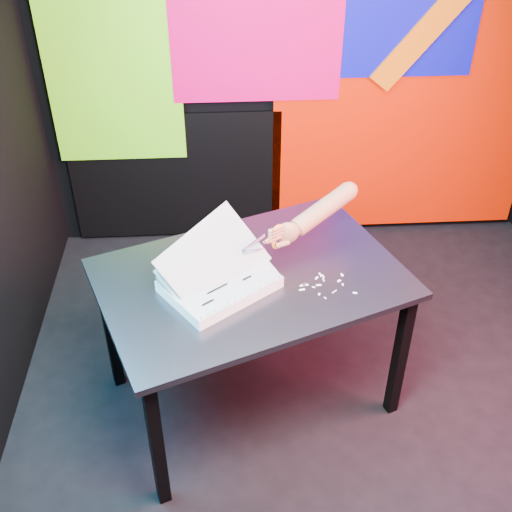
{
  "coord_description": "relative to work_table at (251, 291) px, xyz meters",
  "views": [
    {
      "loc": [
        -0.47,
        -2.05,
        2.45
      ],
      "look_at": [
        -0.34,
        0.06,
        0.87
      ],
      "focal_mm": 45.0,
      "sensor_mm": 36.0,
      "label": 1
    }
  ],
  "objects": [
    {
      "name": "scissors",
      "position": [
        0.11,
        0.08,
        0.22
      ],
      "size": [
        0.19,
        0.12,
        0.12
      ],
      "rotation": [
        0.0,
        0.0,
        0.55
      ],
      "color": "#A4A9CB",
      "rests_on": "printout_stack"
    },
    {
      "name": "paper_clippings",
      "position": [
        0.29,
        -0.07,
        0.08
      ],
      "size": [
        0.24,
        0.17,
        0.0
      ],
      "color": "white",
      "rests_on": "work_table"
    },
    {
      "name": "backdrop",
      "position": [
        0.42,
        1.39,
        0.29
      ],
      "size": [
        2.88,
        0.05,
        2.08
      ],
      "color": "red",
      "rests_on": "ground"
    },
    {
      "name": "printout_stack",
      "position": [
        -0.13,
        -0.08,
        0.12
      ],
      "size": [
        0.53,
        0.51,
        0.32
      ],
      "rotation": [
        0.0,
        0.0,
        0.63
      ],
      "color": "silver",
      "rests_on": "work_table"
    },
    {
      "name": "hand_forearm",
      "position": [
        0.3,
        0.2,
        0.26
      ],
      "size": [
        0.41,
        0.28,
        0.18
      ],
      "rotation": [
        0.0,
        0.0,
        0.55
      ],
      "color": "#8D6048",
      "rests_on": "work_table"
    },
    {
      "name": "room",
      "position": [
        0.36,
        -0.08,
        0.68
      ],
      "size": [
        3.01,
        3.01,
        2.71
      ],
      "color": "black",
      "rests_on": "ground"
    },
    {
      "name": "work_table",
      "position": [
        0.0,
        0.0,
        0.0
      ],
      "size": [
        1.48,
        1.24,
        0.75
      ],
      "rotation": [
        0.0,
        0.0,
        0.37
      ],
      "color": "black",
      "rests_on": "ground"
    }
  ]
}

